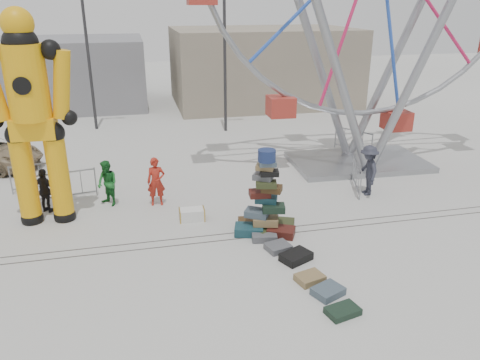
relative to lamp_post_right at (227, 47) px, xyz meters
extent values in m
plane|color=#9E9E99|center=(-3.09, -13.00, -4.48)|extent=(90.00, 90.00, 0.00)
cube|color=#47443F|center=(-3.09, -12.40, -4.48)|extent=(40.00, 0.04, 0.01)
cube|color=#47443F|center=(-3.09, -12.00, -4.48)|extent=(40.00, 0.04, 0.01)
cube|color=gray|center=(3.91, 7.00, -1.98)|extent=(12.00, 8.00, 5.00)
cube|color=gray|center=(-9.09, 9.00, -2.28)|extent=(10.00, 8.00, 4.40)
cylinder|color=#2D2D30|center=(-0.09, 0.00, -0.48)|extent=(0.16, 0.16, 8.00)
cylinder|color=#2D2D30|center=(-7.09, 2.00, -0.48)|extent=(0.16, 0.16, 8.00)
cube|color=#18404A|center=(-1.77, -12.17, -4.34)|extent=(1.01, 0.82, 0.28)
cube|color=#4A1913|center=(-0.84, -12.49, -4.35)|extent=(0.99, 0.88, 0.26)
cube|color=#452F16|center=(-1.59, -11.65, -4.36)|extent=(0.83, 0.62, 0.24)
cube|color=#333B1D|center=(-0.66, -11.97, -4.35)|extent=(0.94, 0.81, 0.26)
cube|color=#57585E|center=(-1.42, -12.64, -4.37)|extent=(0.82, 0.63, 0.22)
cube|color=black|center=(-1.06, -11.61, -4.36)|extent=(0.86, 0.75, 0.24)
cube|color=olive|center=(-1.25, -12.17, -4.08)|extent=(0.87, 0.70, 0.24)
cube|color=#455663|center=(-1.50, -12.05, -3.85)|extent=(0.85, 0.77, 0.22)
cube|color=black|center=(-1.03, -12.27, -3.63)|extent=(0.76, 0.59, 0.22)
cube|color=#18404A|center=(-1.20, -12.02, -3.42)|extent=(0.77, 0.65, 0.20)
cube|color=#4A1913|center=(-1.40, -12.01, -3.22)|extent=(0.67, 0.49, 0.20)
cube|color=#452F16|center=(-1.08, -12.18, -3.03)|extent=(0.73, 0.65, 0.20)
cube|color=#333B1D|center=(-1.27, -12.23, -2.84)|extent=(0.69, 0.55, 0.18)
cube|color=#57585E|center=(-1.33, -12.06, -2.66)|extent=(0.69, 0.63, 0.18)
cube|color=black|center=(-1.17, -12.20, -2.50)|extent=(0.61, 0.47, 0.15)
cube|color=olive|center=(-1.29, -12.10, -2.35)|extent=(0.62, 0.54, 0.15)
cube|color=#455663|center=(-1.23, -12.22, -2.20)|extent=(0.55, 0.41, 0.13)
cylinder|color=navy|center=(-1.25, -12.17, -1.96)|extent=(0.53, 0.53, 0.35)
sphere|color=black|center=(-8.45, -9.77, -4.34)|extent=(0.70, 0.70, 0.70)
cylinder|color=#E8A20C|center=(-8.45, -9.77, -3.01)|extent=(0.64, 0.64, 2.94)
sphere|color=black|center=(-8.45, -9.77, -1.54)|extent=(0.74, 0.74, 0.74)
sphere|color=black|center=(-7.44, -9.81, -4.34)|extent=(0.70, 0.70, 0.70)
cylinder|color=#E8A20C|center=(-7.44, -9.81, -3.01)|extent=(0.64, 0.64, 2.94)
sphere|color=black|center=(-7.44, -9.81, -1.54)|extent=(0.74, 0.74, 0.74)
cube|color=#E8A20C|center=(-7.95, -9.79, -1.36)|extent=(1.31, 0.78, 0.64)
cylinder|color=#E8A20C|center=(-7.95, -9.79, 0.02)|extent=(1.20, 1.20, 2.21)
sphere|color=black|center=(-7.95, -9.79, 1.13)|extent=(1.01, 1.01, 1.01)
sphere|color=#E8A20C|center=(-7.95, -9.79, 1.68)|extent=(0.92, 0.92, 0.92)
sphere|color=black|center=(-7.17, -9.82, 0.94)|extent=(0.59, 0.59, 0.59)
cylinder|color=#E8A20C|center=(-6.98, -9.83, -0.07)|extent=(0.77, 0.50, 2.07)
sphere|color=black|center=(-6.89, -9.83, -1.08)|extent=(0.48, 0.48, 0.48)
cube|color=gray|center=(4.47, -6.87, -4.37)|extent=(5.85, 3.63, 0.23)
cylinder|color=gray|center=(2.60, -7.84, 0.11)|extent=(4.00, 0.47, 9.31)
cylinder|color=gray|center=(6.27, -7.96, 0.11)|extent=(4.00, 0.47, 9.31)
cylinder|color=gray|center=(2.66, -5.78, 0.11)|extent=(4.00, 0.47, 9.31)
cylinder|color=gray|center=(6.34, -5.90, 0.11)|extent=(4.00, 0.47, 9.31)
cube|color=#A02C22|center=(4.47, -6.87, -2.76)|extent=(1.07, 1.07, 0.80)
cube|color=silver|center=(-3.36, -10.79, -4.29)|extent=(0.84, 0.50, 0.39)
cube|color=#333B1D|center=(-1.25, -12.27, -4.37)|extent=(0.92, 0.80, 0.22)
cube|color=#57585E|center=(-1.19, -13.32, -4.39)|extent=(0.79, 0.72, 0.19)
cube|color=black|center=(-0.87, -13.97, -4.37)|extent=(1.01, 0.88, 0.23)
cube|color=olive|center=(-0.87, -15.05, -4.39)|extent=(0.81, 0.70, 0.19)
cube|color=#455663|center=(-0.65, -15.70, -4.38)|extent=(0.89, 0.81, 0.20)
cube|color=black|center=(-0.62, -16.48, -4.40)|extent=(0.86, 0.66, 0.16)
imported|color=#9E2216|center=(-4.39, -9.27, -3.62)|extent=(0.65, 0.44, 1.73)
imported|color=#196525|center=(-6.05, -8.92, -3.67)|extent=(0.97, 1.00, 1.62)
imported|color=black|center=(-8.08, -9.04, -3.71)|extent=(0.97, 0.81, 1.55)
imported|color=#282A35|center=(3.25, -10.03, -3.54)|extent=(0.83, 1.28, 1.88)
camera|label=1|loc=(-4.92, -24.68, 2.30)|focal=35.00mm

